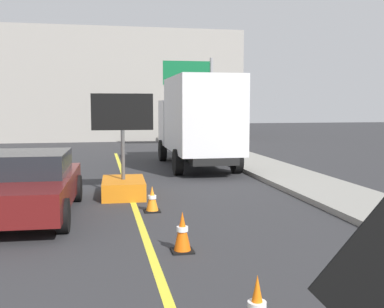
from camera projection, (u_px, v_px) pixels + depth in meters
The scene contains 8 objects.
lane_center_stripe at pixel (168, 301), 5.73m from camera, with size 0.14×36.00×0.01m, color yellow.
arrow_board_trailer at pixel (123, 178), 12.32m from camera, with size 1.60×1.84×2.70m.
box_truck at pixel (198, 120), 17.83m from camera, with size 2.43×6.63×3.42m.
pickup_car at pixel (27, 184), 10.09m from camera, with size 2.20×4.53×1.38m.
highway_guide_sign at pixel (198, 86), 25.74m from camera, with size 2.79×0.18×5.00m.
far_building_block at pixel (99, 87), 33.49m from camera, with size 19.31×7.12×7.45m, color gray.
traffic_cone_mid_lane at pixel (182, 232), 7.64m from camera, with size 0.36×0.36×0.67m.
traffic_cone_far_lane at pixel (152, 199), 10.53m from camera, with size 0.36×0.36×0.59m.
Camera 1 is at (-0.79, 0.54, 2.40)m, focal length 43.70 mm.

